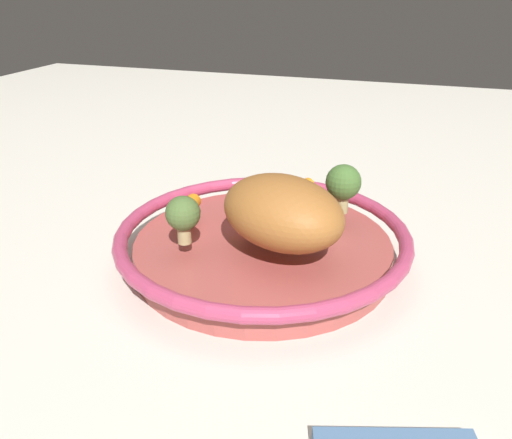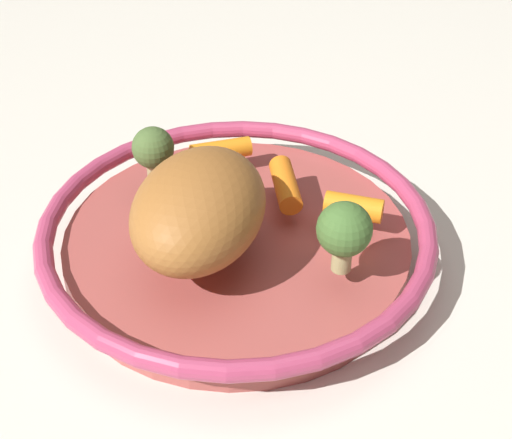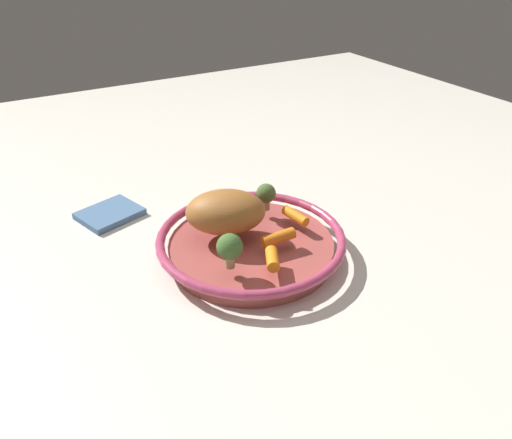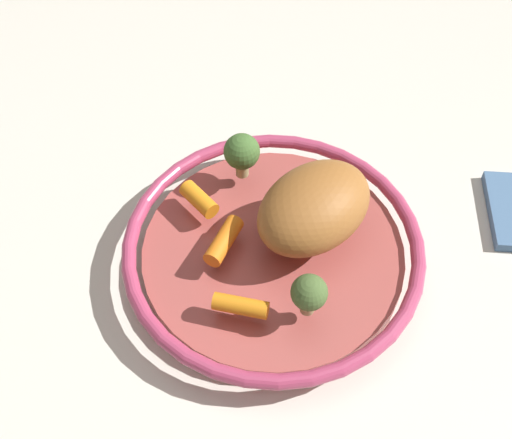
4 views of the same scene
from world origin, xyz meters
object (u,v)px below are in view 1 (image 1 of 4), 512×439
object	(u,v)px
broccoli_floret_mid	(343,183)
baby_carrot_right	(254,200)
baby_carrot_near_rim	(297,190)
serving_bowl	(263,244)
broccoli_floret_large	(183,215)
baby_carrot_left	(188,209)
roast_chicken_piece	(282,212)

from	to	relation	value
broccoli_floret_mid	baby_carrot_right	bearing A→B (deg)	-168.21
baby_carrot_near_rim	baby_carrot_right	size ratio (longest dim) A/B	0.81
serving_bowl	broccoli_floret_large	distance (m)	0.11
baby_carrot_left	broccoli_floret_mid	size ratio (longest dim) A/B	0.94
baby_carrot_right	broccoli_floret_mid	distance (m)	0.12
baby_carrot_near_rim	baby_carrot_right	world-z (taller)	baby_carrot_right
serving_bowl	broccoli_floret_mid	xyz separation A→B (m)	(0.08, 0.07, 0.06)
baby_carrot_right	roast_chicken_piece	bearing A→B (deg)	-54.12
broccoli_floret_mid	broccoli_floret_large	xyz separation A→B (m)	(-0.15, -0.14, -0.00)
serving_bowl	baby_carrot_left	size ratio (longest dim) A/B	5.98
baby_carrot_near_rim	baby_carrot_right	xyz separation A→B (m)	(-0.04, -0.05, -0.00)
serving_bowl	broccoli_floret_mid	size ratio (longest dim) A/B	5.63
broccoli_floret_mid	broccoli_floret_large	bearing A→B (deg)	-137.87
roast_chicken_piece	baby_carrot_left	size ratio (longest dim) A/B	2.49
broccoli_floret_large	broccoli_floret_mid	bearing A→B (deg)	42.13
baby_carrot_near_rim	broccoli_floret_mid	distance (m)	0.08
serving_bowl	roast_chicken_piece	distance (m)	0.08
serving_bowl	broccoli_floret_large	size ratio (longest dim) A/B	6.35
broccoli_floret_mid	roast_chicken_piece	bearing A→B (deg)	-113.89
serving_bowl	baby_carrot_left	distance (m)	0.10
serving_bowl	baby_carrot_left	bearing A→B (deg)	179.47
roast_chicken_piece	baby_carrot_left	distance (m)	0.14
roast_chicken_piece	baby_carrot_right	size ratio (longest dim) A/B	2.34
broccoli_floret_mid	baby_carrot_near_rim	bearing A→B (deg)	156.27
roast_chicken_piece	baby_carrot_right	world-z (taller)	roast_chicken_piece
baby_carrot_near_rim	broccoli_floret_mid	size ratio (longest dim) A/B	0.81
broccoli_floret_mid	serving_bowl	bearing A→B (deg)	-138.23
serving_bowl	baby_carrot_right	xyz separation A→B (m)	(-0.03, 0.05, 0.03)
baby_carrot_near_rim	broccoli_floret_mid	xyz separation A→B (m)	(0.07, -0.03, 0.03)
baby_carrot_right	broccoli_floret_large	distance (m)	0.13
serving_bowl	baby_carrot_near_rim	world-z (taller)	baby_carrot_near_rim
roast_chicken_piece	broccoli_floret_mid	xyz separation A→B (m)	(0.05, 0.11, -0.00)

